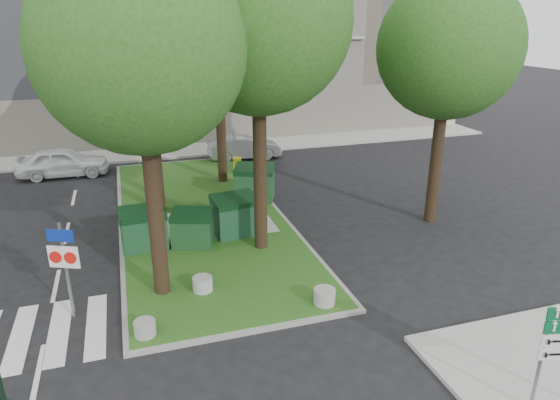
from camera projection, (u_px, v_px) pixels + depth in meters
name	position (u px, v px, depth m)	size (l,w,h in m)	color
ground	(233.00, 335.00, 12.57)	(120.00, 120.00, 0.00)	black
median_island	(201.00, 216.00, 19.84)	(6.00, 16.00, 0.12)	#1C4F16
median_kerb	(201.00, 216.00, 19.84)	(6.30, 16.30, 0.10)	gray
sidewalk_corner	(548.00, 369.00, 11.27)	(5.00, 4.00, 0.12)	#999993
building_sidewalk	(164.00, 152.00, 29.07)	(42.00, 3.00, 0.12)	#999993
zebra_crossing	(78.00, 328.00, 12.85)	(5.00, 3.00, 0.01)	silver
apartment_building	(143.00, 8.00, 33.00)	(41.00, 12.00, 16.00)	#BFB18F
tree_median_near_left	(142.00, 26.00, 11.90)	(5.20, 5.20, 10.53)	black
tree_median_near_right	(260.00, 0.00, 14.45)	(5.60, 5.60, 11.46)	black
tree_median_mid	(147.00, 32.00, 17.97)	(4.80, 4.80, 9.99)	black
tree_street_right	(452.00, 33.00, 17.23)	(5.00, 5.00, 10.06)	black
dumpster_a	(144.00, 229.00, 16.80)	(1.58, 1.14, 1.43)	#0F391B
dumpster_b	(193.00, 229.00, 16.98)	(1.62, 1.37, 1.29)	#103715
dumpster_c	(235.00, 215.00, 17.86)	(1.73, 1.33, 1.48)	#103721
dumpster_d	(255.00, 183.00, 21.24)	(1.96, 1.70, 1.53)	#133E1B
bollard_left	(145.00, 328.00, 12.31)	(0.54, 0.54, 0.38)	gray
bollard_right	(324.00, 296.00, 13.67)	(0.60, 0.60, 0.43)	#969591
bollard_mid	(203.00, 284.00, 14.32)	(0.57, 0.57, 0.41)	#9B9A96
litter_bin	(237.00, 164.00, 25.17)	(0.41, 0.41, 0.72)	yellow
traffic_sign_pole	(65.00, 258.00, 12.73)	(0.76, 0.37, 2.72)	slate
car_white	(63.00, 162.00, 24.71)	(1.72, 4.27, 1.46)	white
car_silver	(244.00, 147.00, 27.73)	(1.40, 4.00, 1.32)	#97989E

